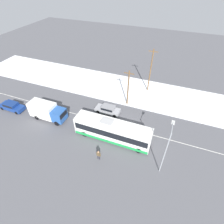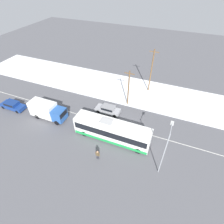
% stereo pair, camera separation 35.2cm
% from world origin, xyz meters
% --- Properties ---
extents(ground_plane, '(120.00, 120.00, 0.00)m').
position_xyz_m(ground_plane, '(0.00, 0.00, 0.00)').
color(ground_plane, '#56565B').
extents(snow_lot, '(80.00, 10.72, 0.12)m').
position_xyz_m(snow_lot, '(0.00, 11.07, 0.06)').
color(snow_lot, white).
rests_on(snow_lot, ground_plane).
extents(lane_marking_center, '(60.00, 0.12, 0.00)m').
position_xyz_m(lane_marking_center, '(0.00, 0.00, 0.00)').
color(lane_marking_center, silver).
rests_on(lane_marking_center, ground_plane).
extents(city_bus, '(11.81, 2.57, 3.46)m').
position_xyz_m(city_bus, '(-1.26, -2.98, 1.69)').
color(city_bus, white).
rests_on(city_bus, ground_plane).
extents(box_truck, '(6.49, 2.30, 3.08)m').
position_xyz_m(box_truck, '(-13.54, -2.68, 1.69)').
color(box_truck, silver).
rests_on(box_truck, ground_plane).
extents(sedan_car, '(4.55, 1.80, 1.45)m').
position_xyz_m(sedan_car, '(-4.31, 2.58, 0.79)').
color(sedan_car, '#9E9EA3').
rests_on(sedan_car, ground_plane).
extents(parked_car_near_truck, '(4.73, 1.80, 1.48)m').
position_xyz_m(parked_car_near_truck, '(-21.39, -3.12, 0.81)').
color(parked_car_near_truck, navy).
rests_on(parked_car_near_truck, ground_plane).
extents(pedestrian_at_stop, '(0.63, 0.28, 1.76)m').
position_xyz_m(pedestrian_at_stop, '(-1.67, -7.24, 1.08)').
color(pedestrian_at_stop, '#23232D').
rests_on(pedestrian_at_stop, ground_plane).
extents(streetlamp, '(0.36, 2.37, 7.41)m').
position_xyz_m(streetlamp, '(6.62, -5.57, 4.65)').
color(streetlamp, '#9EA3A8').
rests_on(streetlamp, ground_plane).
extents(utility_pole_roadside, '(1.80, 0.24, 7.16)m').
position_xyz_m(utility_pole_roadside, '(-1.79, 6.30, 3.76)').
color(utility_pole_roadside, brown).
rests_on(utility_pole_roadside, ground_plane).
extents(utility_pole_snowlot, '(1.80, 0.24, 9.09)m').
position_xyz_m(utility_pole_snowlot, '(0.90, 12.48, 4.74)').
color(utility_pole_snowlot, brown).
rests_on(utility_pole_snowlot, ground_plane).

